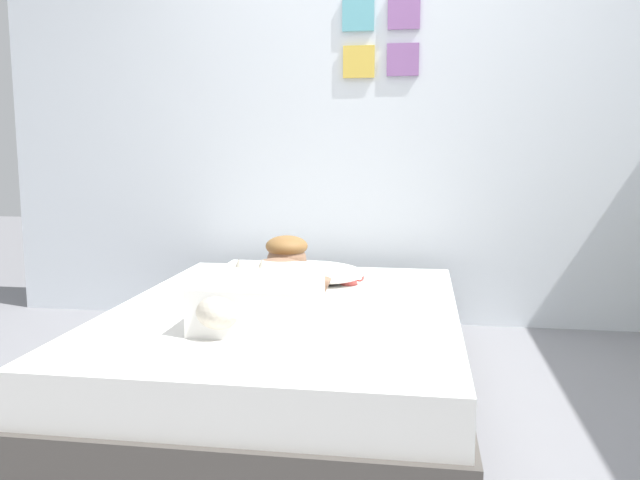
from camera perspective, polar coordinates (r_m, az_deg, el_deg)
The scene contains 8 objects.
ground_plane at distance 2.66m, azimuth 2.95°, elevation -15.40°, with size 13.32×13.32×0.00m, color gray.
back_wall at distance 3.95m, azimuth 5.36°, elevation 10.89°, with size 4.66×0.12×2.50m.
bed at distance 2.92m, azimuth -2.87°, elevation -9.34°, with size 1.51×1.99×0.37m.
pillow at distance 3.32m, azimuth -0.61°, elevation -2.86°, with size 0.52×0.32×0.11m, color white.
person_lying at distance 2.78m, azimuth -4.41°, elevation -3.98°, with size 0.43×0.92×0.27m.
dog at distance 2.58m, azimuth -7.46°, elevation -5.04°, with size 0.26×0.57×0.21m.
coffee_cup at distance 3.30m, azimuth 2.51°, elevation -3.24°, with size 0.12×0.09×0.07m.
cell_phone at distance 2.57m, azimuth -4.11°, elevation -7.35°, with size 0.07×0.14×0.01m, color black.
Camera 1 is at (0.24, -2.42, 1.06)m, focal length 36.74 mm.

